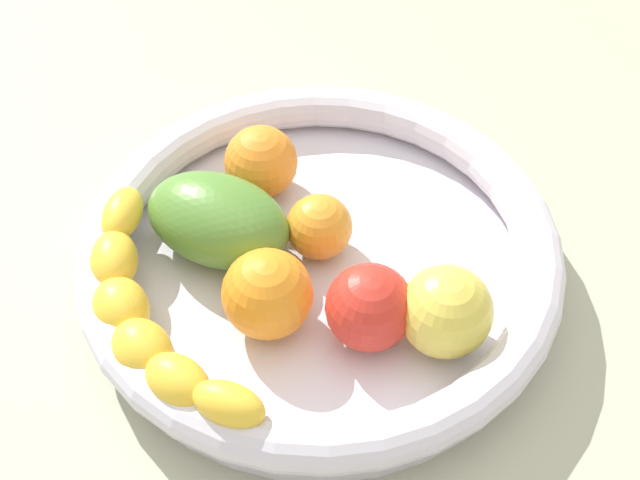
% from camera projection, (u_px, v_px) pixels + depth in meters
% --- Properties ---
extents(kitchen_counter, '(1.20, 1.20, 0.03)m').
position_uv_depth(kitchen_counter, '(320.00, 294.00, 0.74)').
color(kitchen_counter, '#ABAF95').
rests_on(kitchen_counter, ground).
extents(fruit_bowl, '(0.36, 0.36, 0.05)m').
position_uv_depth(fruit_bowl, '(320.00, 259.00, 0.71)').
color(fruit_bowl, silver).
rests_on(fruit_bowl, kitchen_counter).
extents(banana_draped_left, '(0.13, 0.22, 0.05)m').
position_uv_depth(banana_draped_left, '(144.00, 320.00, 0.64)').
color(banana_draped_left, yellow).
rests_on(banana_draped_left, fruit_bowl).
extents(orange_front, '(0.06, 0.06, 0.06)m').
position_uv_depth(orange_front, '(261.00, 162.00, 0.74)').
color(orange_front, orange).
rests_on(orange_front, fruit_bowl).
extents(orange_mid_left, '(0.07, 0.07, 0.07)m').
position_uv_depth(orange_mid_left, '(267.00, 294.00, 0.65)').
color(orange_mid_left, orange).
rests_on(orange_mid_left, fruit_bowl).
extents(orange_mid_right, '(0.05, 0.05, 0.05)m').
position_uv_depth(orange_mid_right, '(325.00, 227.00, 0.70)').
color(orange_mid_right, orange).
rests_on(orange_mid_right, fruit_bowl).
extents(mango_green, '(0.14, 0.12, 0.06)m').
position_uv_depth(mango_green, '(218.00, 220.00, 0.70)').
color(mango_green, '#548A35').
rests_on(mango_green, fruit_bowl).
extents(tomato_red, '(0.06, 0.06, 0.06)m').
position_uv_depth(tomato_red, '(370.00, 307.00, 0.65)').
color(tomato_red, red).
rests_on(tomato_red, fruit_bowl).
extents(apple_yellow, '(0.07, 0.07, 0.07)m').
position_uv_depth(apple_yellow, '(446.00, 312.00, 0.64)').
color(apple_yellow, '#E3D04D').
rests_on(apple_yellow, fruit_bowl).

